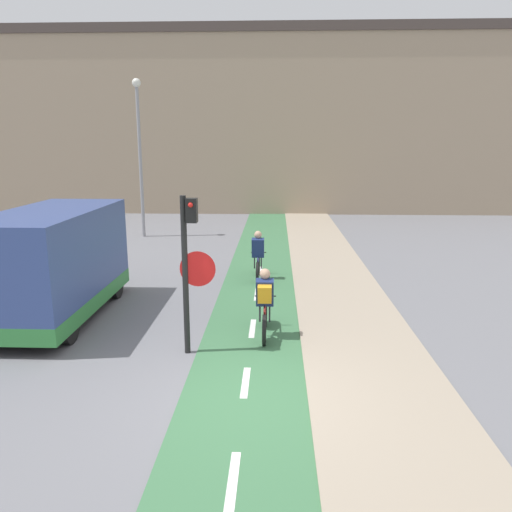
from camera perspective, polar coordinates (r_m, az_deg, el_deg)
The scene contains 9 objects.
ground_plane at distance 8.20m, azimuth -1.42°, elevation -15.93°, with size 120.00×120.00×0.00m, color slate.
bike_lane at distance 8.20m, azimuth -1.42°, elevation -15.86°, with size 2.02×60.00×0.02m.
sidewalk_strip at distance 8.35m, azimuth 14.49°, elevation -15.60°, with size 2.40×60.00×0.05m.
building_row_background at distance 30.73m, azimuth 1.44°, elevation 14.94°, with size 60.00×5.20×10.21m.
traffic_light_pole at distance 9.27m, azimuth -7.63°, elevation -0.18°, with size 0.67×0.26×3.02m.
street_lamp_far at distance 21.83m, azimuth -13.19°, elevation 12.61°, with size 0.36×0.36×6.52m.
cyclist_near at distance 10.31m, azimuth 1.01°, elevation -5.54°, with size 0.46×1.64×1.45m.
cyclist_far at distance 14.67m, azimuth 0.23°, elevation -0.16°, with size 0.46×1.60×1.45m.
van at distance 12.19m, azimuth -22.06°, elevation -1.04°, with size 1.98×4.66×2.49m.
Camera 1 is at (0.48, -7.18, 3.93)m, focal length 35.00 mm.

